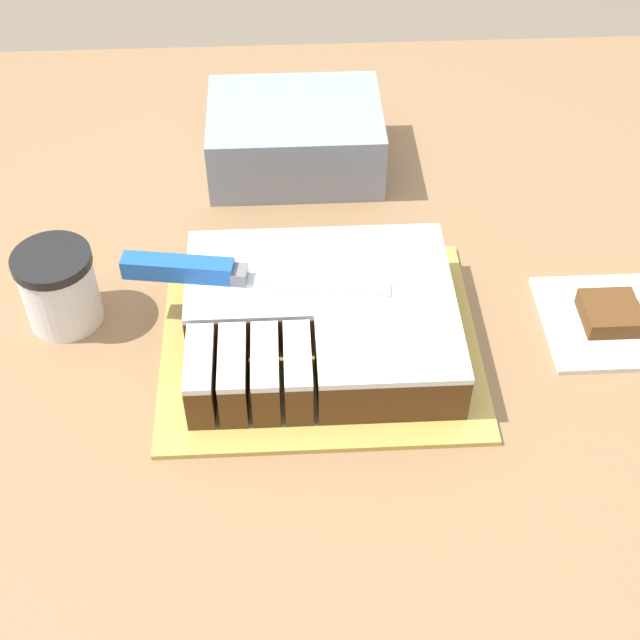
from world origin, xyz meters
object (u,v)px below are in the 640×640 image
(cake_board, at_px, (320,341))
(storage_box, at_px, (295,137))
(cake, at_px, (323,318))
(coffee_cup, at_px, (59,287))
(brownie, at_px, (610,313))
(knife, at_px, (201,271))

(cake_board, xyz_separation_m, storage_box, (-0.02, 0.33, 0.04))
(cake, height_order, coffee_cup, coffee_cup)
(brownie, distance_m, storage_box, 0.46)
(coffee_cup, distance_m, storage_box, 0.38)
(brownie, bearing_deg, cake, -177.96)
(cake, bearing_deg, cake_board, -140.32)
(knife, relative_size, brownie, 4.66)
(brownie, relative_size, storage_box, 0.27)
(brownie, xyz_separation_m, storage_box, (-0.33, 0.31, 0.03))
(coffee_cup, height_order, storage_box, coffee_cup)
(knife, bearing_deg, storage_box, 78.31)
(cake_board, distance_m, brownie, 0.32)
(knife, bearing_deg, cake, -7.43)
(knife, distance_m, storage_box, 0.31)
(storage_box, bearing_deg, knife, -110.30)
(cake, distance_m, knife, 0.14)
(storage_box, bearing_deg, cake, -86.57)
(cake_board, bearing_deg, cake, 39.68)
(cake, bearing_deg, storage_box, 93.43)
(cake_board, distance_m, knife, 0.15)
(brownie, bearing_deg, knife, 176.75)
(brownie, bearing_deg, coffee_cup, 176.22)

